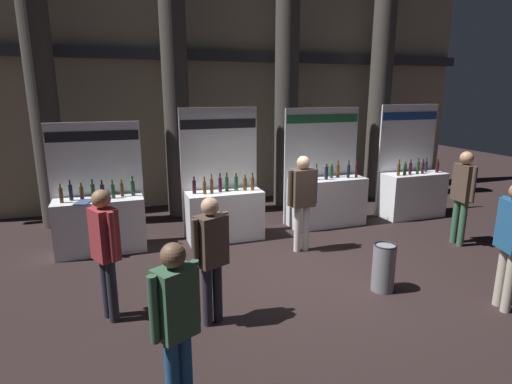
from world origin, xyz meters
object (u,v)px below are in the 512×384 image
(visitor_5, at_px, (105,244))
(exhibitor_booth_2, at_px, (326,196))
(exhibitor_booth_3, at_px, (412,189))
(visitor_0, at_px, (211,250))
(visitor_2, at_px, (512,235))
(visitor_1, at_px, (303,194))
(exhibitor_booth_1, at_px, (224,208))
(visitor_3, at_px, (463,190))
(trash_bin, at_px, (384,267))
(visitor_6, at_px, (176,316))
(exhibitor_booth_0, at_px, (100,219))

(visitor_5, bearing_deg, exhibitor_booth_2, 94.41)
(exhibitor_booth_3, distance_m, visitor_0, 6.22)
(exhibitor_booth_2, xyz_separation_m, visitor_2, (0.52, -4.02, 0.41))
(visitor_0, bearing_deg, visitor_1, 18.16)
(exhibitor_booth_1, distance_m, exhibitor_booth_2, 2.33)
(visitor_3, bearing_deg, trash_bin, -62.29)
(trash_bin, relative_size, visitor_6, 0.43)
(exhibitor_booth_1, height_order, exhibitor_booth_3, exhibitor_booth_3)
(visitor_1, xyz_separation_m, visitor_2, (1.68, -2.78, -0.02))
(visitor_3, bearing_deg, exhibitor_booth_0, -102.81)
(trash_bin, bearing_deg, exhibitor_booth_0, 142.70)
(exhibitor_booth_3, height_order, visitor_2, exhibitor_booth_3)
(exhibitor_booth_1, xyz_separation_m, visitor_1, (1.17, -1.10, 0.45))
(exhibitor_booth_1, distance_m, exhibitor_booth_3, 4.52)
(exhibitor_booth_1, xyz_separation_m, exhibitor_booth_2, (2.33, 0.13, 0.02))
(visitor_0, bearing_deg, exhibitor_booth_2, 20.19)
(exhibitor_booth_0, height_order, visitor_6, exhibitor_booth_0)
(visitor_2, bearing_deg, visitor_1, 48.06)
(trash_bin, bearing_deg, visitor_3, 24.24)
(exhibitor_booth_3, xyz_separation_m, visitor_0, (-5.45, -2.98, 0.35))
(visitor_2, bearing_deg, visitor_0, 93.08)
(exhibitor_booth_2, height_order, visitor_0, exhibitor_booth_2)
(exhibitor_booth_0, xyz_separation_m, visitor_3, (6.43, -1.88, 0.47))
(visitor_0, height_order, visitor_6, visitor_6)
(exhibitor_booth_0, distance_m, trash_bin, 4.95)
(visitor_3, xyz_separation_m, visitor_5, (-6.28, -0.65, -0.05))
(visitor_0, bearing_deg, visitor_6, -137.76)
(trash_bin, relative_size, visitor_5, 0.42)
(exhibitor_booth_0, relative_size, trash_bin, 3.25)
(visitor_2, bearing_deg, exhibitor_booth_0, 69.26)
(exhibitor_booth_2, bearing_deg, visitor_0, -136.59)
(exhibitor_booth_3, relative_size, visitor_3, 1.43)
(exhibitor_booth_1, relative_size, visitor_5, 1.49)
(exhibitor_booth_0, relative_size, exhibitor_booth_1, 0.91)
(exhibitor_booth_2, relative_size, visitor_3, 1.40)
(visitor_5, bearing_deg, visitor_6, -8.05)
(visitor_0, bearing_deg, exhibitor_booth_1, 49.26)
(exhibitor_booth_0, height_order, exhibitor_booth_1, exhibitor_booth_1)
(visitor_3, xyz_separation_m, visitor_6, (-5.69, -2.54, -0.09))
(exhibitor_booth_2, relative_size, exhibitor_booth_3, 0.98)
(exhibitor_booth_2, distance_m, visitor_2, 4.07)
(exhibitor_booth_3, bearing_deg, trash_bin, -134.34)
(exhibitor_booth_1, bearing_deg, exhibitor_booth_3, 0.44)
(visitor_1, bearing_deg, exhibitor_booth_0, -20.61)
(exhibitor_booth_0, bearing_deg, visitor_5, -86.68)
(visitor_5, xyz_separation_m, visitor_6, (0.59, -1.89, -0.05))
(visitor_6, bearing_deg, visitor_3, 177.80)
(visitor_1, height_order, visitor_5, visitor_1)
(visitor_0, relative_size, visitor_6, 1.00)
(visitor_0, distance_m, visitor_3, 5.19)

